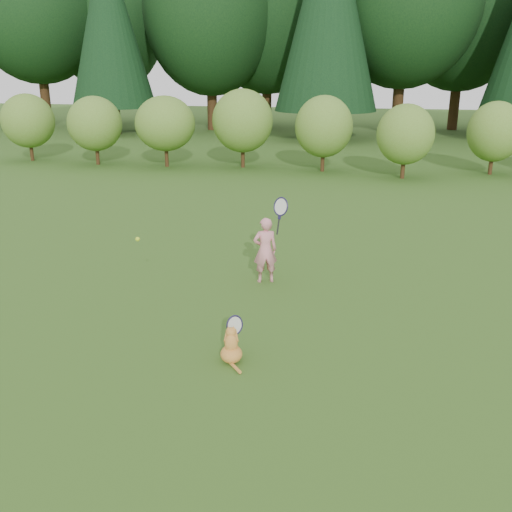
# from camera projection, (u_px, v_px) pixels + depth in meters

# --- Properties ---
(ground) EXTENTS (100.00, 100.00, 0.00)m
(ground) POSITION_uv_depth(u_px,v_px,m) (232.00, 315.00, 8.59)
(ground) COLOR #2A4914
(ground) RESTS_ON ground
(shrub_row) EXTENTS (28.00, 3.00, 2.80)m
(shrub_row) POSITION_uv_depth(u_px,v_px,m) (325.00, 133.00, 20.22)
(shrub_row) COLOR #597323
(shrub_row) RESTS_ON ground
(child) EXTENTS (0.69, 0.48, 1.72)m
(child) POSITION_uv_depth(u_px,v_px,m) (266.00, 249.00, 9.77)
(child) COLOR pink
(child) RESTS_ON ground
(cat) EXTENTS (0.42, 0.66, 0.65)m
(cat) POSITION_uv_depth(u_px,v_px,m) (231.00, 343.00, 7.18)
(cat) COLOR #B65C23
(cat) RESTS_ON ground
(tennis_ball) EXTENTS (0.07, 0.07, 0.07)m
(tennis_ball) POSITION_uv_depth(u_px,v_px,m) (138.00, 239.00, 8.55)
(tennis_ball) COLOR #D0E91B
(tennis_ball) RESTS_ON ground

